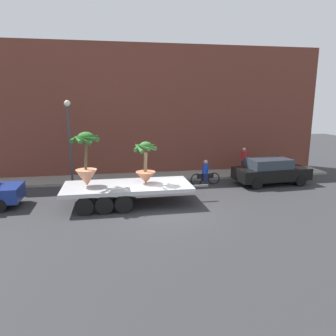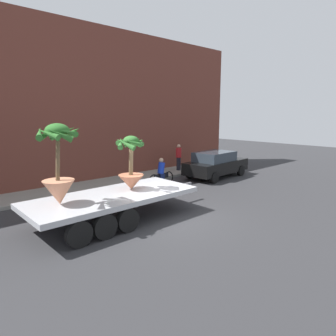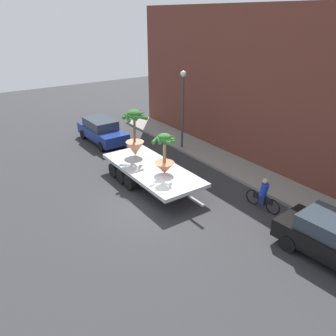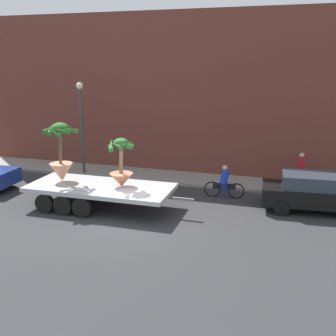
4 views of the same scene
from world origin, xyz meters
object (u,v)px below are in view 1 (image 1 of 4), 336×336
at_px(cyclist, 205,174).
at_px(street_lamp, 69,131).
at_px(pedestrian_near_gate, 244,160).
at_px(flatbed_trailer, 123,189).
at_px(potted_palm_middle, 146,166).
at_px(parked_car, 270,171).
at_px(potted_palm_rear, 86,162).

height_order(cyclist, street_lamp, street_lamp).
xyz_separation_m(cyclist, pedestrian_near_gate, (3.29, 2.05, 0.37)).
xyz_separation_m(flatbed_trailer, street_lamp, (-2.88, 4.24, 2.45)).
height_order(potted_palm_middle, street_lamp, street_lamp).
relative_size(flatbed_trailer, pedestrian_near_gate, 4.15).
bearing_deg(flatbed_trailer, potted_palm_middle, 8.58).
bearing_deg(cyclist, parked_car, -8.49).
distance_m(potted_palm_rear, parked_car, 10.82).
xyz_separation_m(flatbed_trailer, parked_car, (8.89, 2.31, 0.05)).
distance_m(potted_palm_rear, potted_palm_middle, 2.79).
distance_m(flatbed_trailer, parked_car, 9.18).
xyz_separation_m(potted_palm_rear, cyclist, (6.64, 2.75, -1.46)).
bearing_deg(potted_palm_rear, parked_car, 11.68).
distance_m(pedestrian_near_gate, street_lamp, 11.40).
bearing_deg(street_lamp, pedestrian_near_gate, 3.53).
bearing_deg(pedestrian_near_gate, potted_palm_middle, -146.34).
bearing_deg(pedestrian_near_gate, street_lamp, -176.47).
height_order(flatbed_trailer, pedestrian_near_gate, pedestrian_near_gate).
bearing_deg(cyclist, flatbed_trailer, -150.03).
xyz_separation_m(cyclist, street_lamp, (-7.88, 1.36, 2.56)).
bearing_deg(street_lamp, parked_car, -9.35).
bearing_deg(flatbed_trailer, pedestrian_near_gate, 30.74).
bearing_deg(pedestrian_near_gate, potted_palm_rear, -154.20).
relative_size(potted_palm_rear, pedestrian_near_gate, 1.50).
bearing_deg(potted_palm_rear, cyclist, 22.54).
distance_m(flatbed_trailer, potted_palm_rear, 2.12).
relative_size(pedestrian_near_gate, street_lamp, 0.35).
height_order(potted_palm_middle, parked_car, potted_palm_middle).
bearing_deg(flatbed_trailer, cyclist, 29.97).
height_order(cyclist, pedestrian_near_gate, pedestrian_near_gate).
height_order(potted_palm_rear, parked_car, potted_palm_rear).
distance_m(flatbed_trailer, potted_palm_middle, 1.58).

